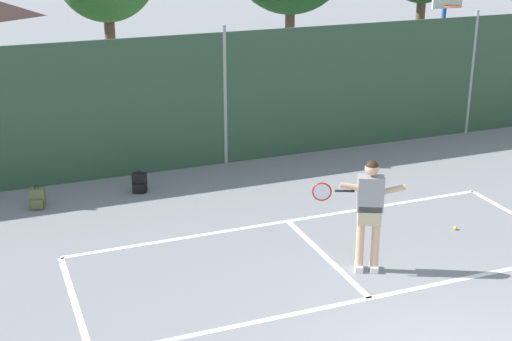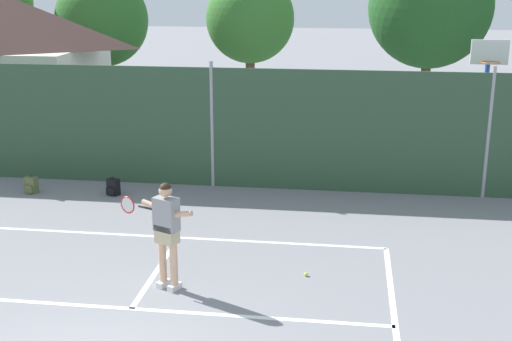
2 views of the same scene
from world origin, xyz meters
TOP-DOWN VIEW (x-y plane):
  - chainlink_fence at (0.00, 9.00)m, footprint 26.09×0.09m
  - basketball_hoop at (6.64, 10.48)m, footprint 0.90×0.67m
  - tennis_player at (0.38, 3.29)m, footprint 1.37×0.56m
  - tennis_ball at (2.65, 4.06)m, footprint 0.07×0.07m
  - backpack_olive at (-4.23, 7.82)m, footprint 0.32×0.30m
  - backpack_black at (-2.21, 7.94)m, footprint 0.33×0.32m

SIDE VIEW (x-z plane):
  - tennis_ball at x=2.65m, z-range 0.00..0.07m
  - backpack_olive at x=-4.23m, z-range -0.04..0.42m
  - backpack_black at x=-2.21m, z-range -0.04..0.42m
  - tennis_player at x=0.38m, z-range 0.18..2.04m
  - chainlink_fence at x=0.00m, z-range -0.07..3.02m
  - basketball_hoop at x=6.64m, z-range 0.54..4.09m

